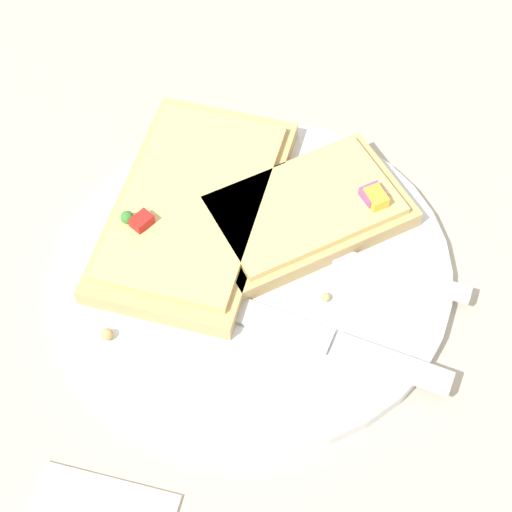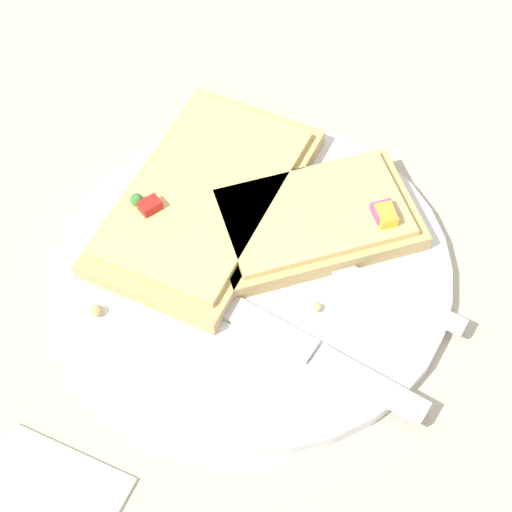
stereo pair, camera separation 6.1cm
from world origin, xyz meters
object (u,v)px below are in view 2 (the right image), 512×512
Objects in this scene: fork at (312,256)px; pizza_slice_main at (206,198)px; pizza_slice_corner at (315,219)px; plate at (256,268)px; knife at (306,348)px.

pizza_slice_main is (-0.01, -0.09, 0.01)m from fork.
fork is at bearing 67.90° from pizza_slice_corner.
pizza_slice_main is at bearing -0.55° from fork.
plate is 0.04m from fork.
plate is 1.65× the size of pizza_slice_corner.
plate is 0.07m from pizza_slice_main.
knife is at bearing 50.05° from plate.
pizza_slice_corner reaches higher than plate.
knife is 1.25× the size of pizza_slice_corner.
knife is at bearing 67.67° from pizza_slice_corner.
pizza_slice_main and pizza_slice_corner have the same top height.
fork is 1.09× the size of pizza_slice_main.
plate is at bearing 20.79° from pizza_slice_corner.
plate is 0.06m from pizza_slice_corner.
knife is at bearing -124.54° from pizza_slice_main.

